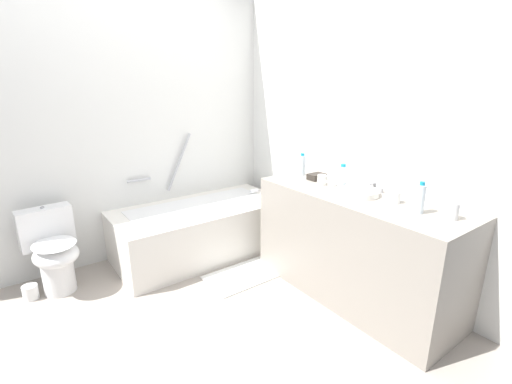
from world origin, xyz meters
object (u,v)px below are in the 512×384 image
object	(u,v)px
bathtub	(202,227)
water_bottle_1	(342,177)
drinking_glass_0	(322,180)
drinking_glass_2	(453,211)
sink_faucet	(374,187)
water_bottle_2	(420,199)
soap_dish	(334,184)
sink_basin	(359,192)
toilet_paper_roll	(30,292)
toilet	(53,251)
water_bottle_0	(302,165)
drinking_glass_1	(395,197)
bath_mat	(245,275)
amenity_basket	(316,177)

from	to	relation	value
bathtub	water_bottle_1	size ratio (longest dim) A/B	8.43
drinking_glass_0	drinking_glass_2	distance (m)	0.99
sink_faucet	drinking_glass_2	distance (m)	0.65
water_bottle_2	soap_dish	distance (m)	0.76
sink_faucet	water_bottle_2	world-z (taller)	water_bottle_2
sink_faucet	water_bottle_2	distance (m)	0.50
water_bottle_2	drinking_glass_2	world-z (taller)	water_bottle_2
sink_basin	soap_dish	xyz separation A→B (m)	(0.05, 0.29, -0.01)
sink_basin	water_bottle_2	distance (m)	0.47
sink_faucet	water_bottle_1	size ratio (longest dim) A/B	0.79
sink_basin	toilet_paper_roll	distance (m)	2.62
toilet	water_bottle_0	size ratio (longest dim) A/B	3.43
water_bottle_2	drinking_glass_0	world-z (taller)	water_bottle_2
toilet	sink_basin	size ratio (longest dim) A/B	2.39
sink_faucet	toilet_paper_roll	bearing A→B (deg)	147.29
bathtub	water_bottle_1	world-z (taller)	bathtub
water_bottle_2	soap_dish	world-z (taller)	water_bottle_2
bathtub	drinking_glass_1	world-z (taller)	bathtub
bath_mat	sink_faucet	bearing A→B (deg)	-46.62
drinking_glass_2	soap_dish	xyz separation A→B (m)	(-0.00, 0.93, -0.04)
bathtub	toilet	distance (m)	1.26
water_bottle_2	drinking_glass_0	bearing A→B (deg)	91.05
drinking_glass_0	drinking_glass_2	bearing A→B (deg)	-85.44
water_bottle_2	amenity_basket	bearing A→B (deg)	85.71
toilet	water_bottle_2	bearing A→B (deg)	39.34
bathtub	drinking_glass_1	distance (m)	1.84
sink_basin	amenity_basket	xyz separation A→B (m)	(0.06, 0.49, 0.00)
water_bottle_1	water_bottle_2	xyz separation A→B (m)	(-0.04, -0.65, 0.01)
toilet	amenity_basket	bearing A→B (deg)	58.83
drinking_glass_1	toilet_paper_roll	size ratio (longest dim) A/B	0.70
bathtub	drinking_glass_0	bearing A→B (deg)	-60.33
water_bottle_0	drinking_glass_0	size ratio (longest dim) A/B	2.41
sink_faucet	amenity_basket	xyz separation A→B (m)	(-0.11, 0.49, -0.00)
water_bottle_2	drinking_glass_1	world-z (taller)	water_bottle_2
sink_basin	water_bottle_2	bearing A→B (deg)	-90.86
drinking_glass_2	toilet	bearing A→B (deg)	132.41
sink_basin	amenity_basket	distance (m)	0.50
water_bottle_0	bath_mat	distance (m)	1.08
water_bottle_2	drinking_glass_0	distance (m)	0.81
bathtub	water_bottle_2	bearing A→B (deg)	-72.09
drinking_glass_0	soap_dish	size ratio (longest dim) A/B	0.91
sink_faucet	water_bottle_0	world-z (taller)	water_bottle_0
water_bottle_0	bath_mat	xyz separation A→B (m)	(-0.58, 0.06, -0.91)
sink_basin	toilet	bearing A→B (deg)	141.93
sink_faucet	sink_basin	bearing A→B (deg)	180.00
sink_basin	sink_faucet	bearing A→B (deg)	0.00
bathtub	water_bottle_2	size ratio (longest dim) A/B	7.94
toilet	toilet_paper_roll	bearing A→B (deg)	-89.05
toilet	sink_faucet	distance (m)	2.54
drinking_glass_1	bath_mat	size ratio (longest dim) A/B	0.12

